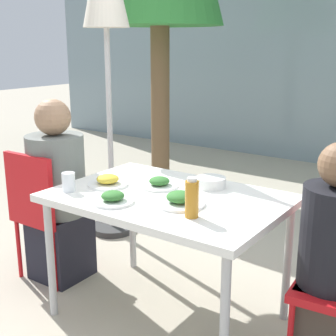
{
  "coord_description": "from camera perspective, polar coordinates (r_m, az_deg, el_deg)",
  "views": [
    {
      "loc": [
        1.38,
        -1.95,
        1.53
      ],
      "look_at": [
        0.0,
        0.0,
        0.89
      ],
      "focal_mm": 50.0,
      "sensor_mm": 36.0,
      "label": 1
    }
  ],
  "objects": [
    {
      "name": "chair_left",
      "position": [
        3.12,
        -14.93,
        -4.54
      ],
      "size": [
        0.41,
        0.41,
        0.87
      ],
      "rotation": [
        0.0,
        0.0,
        0.02
      ],
      "color": "red",
      "rests_on": "ground"
    },
    {
      "name": "dining_table",
      "position": [
        2.54,
        0.0,
        -4.63
      ],
      "size": [
        1.23,
        0.85,
        0.74
      ],
      "color": "white",
      "rests_on": "ground"
    },
    {
      "name": "plate_1",
      "position": [
        2.64,
        -1.06,
        -1.9
      ],
      "size": [
        0.21,
        0.21,
        0.06
      ],
      "color": "white",
      "rests_on": "dining_table"
    },
    {
      "name": "ground_plane",
      "position": [
        2.84,
        0.0,
        -17.56
      ],
      "size": [
        24.0,
        24.0,
        0.0
      ],
      "primitive_type": "plane",
      "color": "#B2A893"
    },
    {
      "name": "plate_0",
      "position": [
        2.41,
        -6.74,
        -3.71
      ],
      "size": [
        0.22,
        0.22,
        0.06
      ],
      "color": "white",
      "rests_on": "dining_table"
    },
    {
      "name": "person_right",
      "position": [
        2.31,
        19.28,
        -11.36
      ],
      "size": [
        0.31,
        0.31,
        1.12
      ],
      "rotation": [
        0.0,
        0.0,
        -3.06
      ],
      "color": "#473D33",
      "rests_on": "ground"
    },
    {
      "name": "plate_3",
      "position": [
        2.36,
        1.49,
        -3.89
      ],
      "size": [
        0.26,
        0.26,
        0.07
      ],
      "color": "white",
      "rests_on": "dining_table"
    },
    {
      "name": "salad_bowl",
      "position": [
        2.65,
        5.26,
        -1.74
      ],
      "size": [
        0.17,
        0.17,
        0.06
      ],
      "color": "white",
      "rests_on": "dining_table"
    },
    {
      "name": "drinking_cup",
      "position": [
        2.62,
        -12.03,
        -1.68
      ],
      "size": [
        0.07,
        0.07,
        0.11
      ],
      "color": "white",
      "rests_on": "dining_table"
    },
    {
      "name": "plate_2",
      "position": [
        2.69,
        -7.36,
        -1.64
      ],
      "size": [
        0.23,
        0.23,
        0.06
      ],
      "color": "white",
      "rests_on": "dining_table"
    },
    {
      "name": "bottle",
      "position": [
        2.18,
        2.93,
        -3.72
      ],
      "size": [
        0.07,
        0.07,
        0.19
      ],
      "color": "#B7751E",
      "rests_on": "dining_table"
    },
    {
      "name": "person_left",
      "position": [
        3.12,
        -13.28,
        -3.45
      ],
      "size": [
        0.37,
        0.37,
        1.19
      ],
      "rotation": [
        0.0,
        0.0,
        0.02
      ],
      "color": "black",
      "rests_on": "ground"
    }
  ]
}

